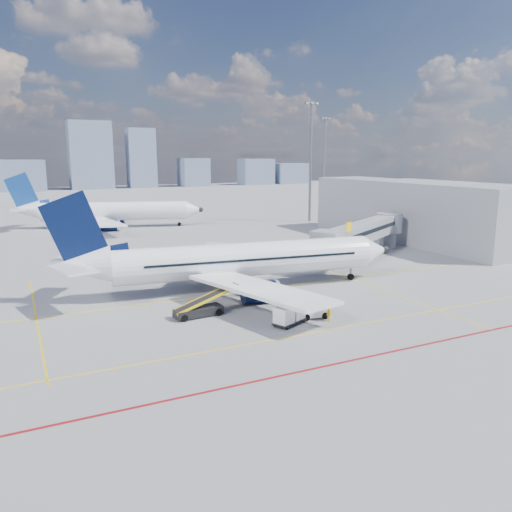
{
  "coord_description": "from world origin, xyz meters",
  "views": [
    {
      "loc": [
        -21.03,
        -38.79,
        14.22
      ],
      "look_at": [
        1.28,
        6.86,
        4.0
      ],
      "focal_mm": 35.0,
      "sensor_mm": 36.0,
      "label": 1
    }
  ],
  "objects_px": {
    "main_aircraft": "(232,261)",
    "baggage_tug": "(312,309)",
    "ramp_worker": "(329,310)",
    "cargo_dolly": "(289,314)",
    "belt_loader": "(200,309)",
    "second_aircraft": "(106,211)"
  },
  "relations": [
    {
      "from": "cargo_dolly",
      "to": "belt_loader",
      "type": "bearing_deg",
      "value": 113.85
    },
    {
      "from": "second_aircraft",
      "to": "ramp_worker",
      "type": "xyz_separation_m",
      "value": [
        7.31,
        -68.56,
        -2.26
      ]
    },
    {
      "from": "cargo_dolly",
      "to": "ramp_worker",
      "type": "relative_size",
      "value": 1.8
    },
    {
      "from": "main_aircraft",
      "to": "second_aircraft",
      "type": "distance_m",
      "value": 55.61
    },
    {
      "from": "baggage_tug",
      "to": "belt_loader",
      "type": "bearing_deg",
      "value": 161.76
    },
    {
      "from": "baggage_tug",
      "to": "belt_loader",
      "type": "distance_m",
      "value": 10.06
    },
    {
      "from": "belt_loader",
      "to": "ramp_worker",
      "type": "xyz_separation_m",
      "value": [
        9.77,
        -6.19,
        0.3
      ]
    },
    {
      "from": "belt_loader",
      "to": "ramp_worker",
      "type": "height_order",
      "value": "belt_loader"
    },
    {
      "from": "second_aircraft",
      "to": "cargo_dolly",
      "type": "height_order",
      "value": "second_aircraft"
    },
    {
      "from": "belt_loader",
      "to": "baggage_tug",
      "type": "bearing_deg",
      "value": -33.6
    },
    {
      "from": "main_aircraft",
      "to": "baggage_tug",
      "type": "relative_size",
      "value": 14.42
    },
    {
      "from": "main_aircraft",
      "to": "cargo_dolly",
      "type": "bearing_deg",
      "value": -82.73
    },
    {
      "from": "main_aircraft",
      "to": "baggage_tug",
      "type": "xyz_separation_m",
      "value": [
        2.64,
        -11.72,
        -2.42
      ]
    },
    {
      "from": "main_aircraft",
      "to": "ramp_worker",
      "type": "distance_m",
      "value": 13.74
    },
    {
      "from": "baggage_tug",
      "to": "cargo_dolly",
      "type": "xyz_separation_m",
      "value": [
        -2.72,
        -0.73,
        0.15
      ]
    },
    {
      "from": "cargo_dolly",
      "to": "ramp_worker",
      "type": "height_order",
      "value": "ramp_worker"
    },
    {
      "from": "main_aircraft",
      "to": "ramp_worker",
      "type": "height_order",
      "value": "main_aircraft"
    },
    {
      "from": "second_aircraft",
      "to": "baggage_tug",
      "type": "height_order",
      "value": "second_aircraft"
    },
    {
      "from": "cargo_dolly",
      "to": "baggage_tug",
      "type": "bearing_deg",
      "value": -8.72
    },
    {
      "from": "cargo_dolly",
      "to": "belt_loader",
      "type": "relative_size",
      "value": 0.54
    },
    {
      "from": "belt_loader",
      "to": "cargo_dolly",
      "type": "bearing_deg",
      "value": -47.25
    },
    {
      "from": "second_aircraft",
      "to": "baggage_tug",
      "type": "xyz_separation_m",
      "value": [
        6.36,
        -67.21,
        -2.42
      ]
    }
  ]
}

